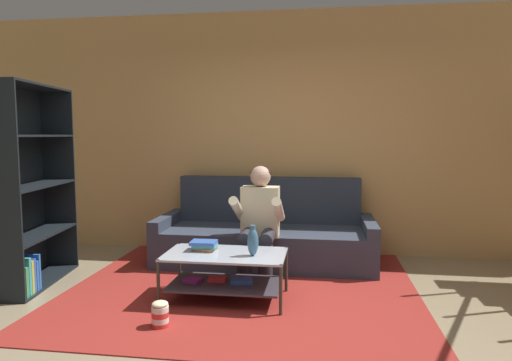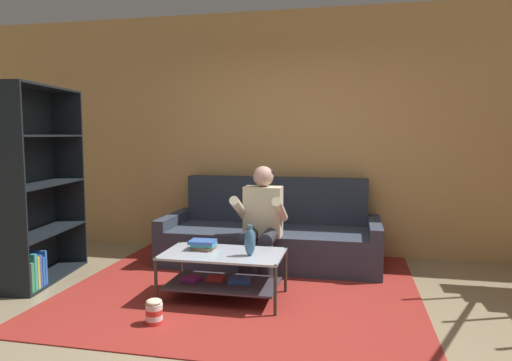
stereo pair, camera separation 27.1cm
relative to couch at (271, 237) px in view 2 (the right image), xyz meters
name	(u,v)px [view 2 (the right image)]	position (x,y,z in m)	size (l,w,h in m)	color
ground	(232,335)	(0.06, -1.93, -0.29)	(16.80, 16.80, 0.00)	gray
back_partition	(284,134)	(0.06, 0.53, 1.16)	(8.40, 0.12, 2.90)	tan
couch	(271,237)	(0.00, 0.00, 0.00)	(2.39, 0.95, 0.94)	#313948
person_seated_center	(261,218)	(0.00, -0.57, 0.32)	(0.50, 0.58, 1.12)	#2A2A32
coffee_table	(223,269)	(-0.20, -1.25, -0.02)	(1.04, 0.59, 0.42)	#AFB9C7
area_rug	(247,282)	(-0.10, -0.76, -0.29)	(3.19, 3.18, 0.01)	maroon
vase	(250,241)	(0.05, -1.30, 0.25)	(0.09, 0.09, 0.26)	#386282
book_stack	(203,244)	(-0.40, -1.18, 0.17)	(0.23, 0.18, 0.08)	#9E7047
bookshelf	(33,197)	(-2.16, -1.12, 0.54)	(0.50, 1.16, 1.90)	black
popcorn_tub	(154,312)	(-0.56, -1.88, -0.19)	(0.13, 0.13, 0.20)	red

